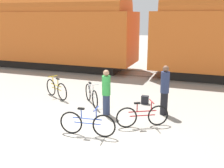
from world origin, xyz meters
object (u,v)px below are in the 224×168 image
freight_train (143,30)px  person_in_navy (165,90)px  bicycle_yellow (56,89)px  person_in_green (106,92)px  bicycle_maroon (142,116)px  backpack (145,100)px  bicycle_blue (87,124)px  bicycle_silver (91,95)px

freight_train → person_in_navy: freight_train is taller
bicycle_yellow → person_in_green: size_ratio=0.91×
person_in_navy → bicycle_maroon: bearing=100.7°
bicycle_yellow → person_in_navy: person_in_navy is taller
backpack → freight_train: bearing=104.2°
bicycle_blue → backpack: size_ratio=5.17×
bicycle_silver → person_in_navy: person_in_navy is taller
bicycle_silver → bicycle_maroon: bearing=-31.1°
backpack → bicycle_yellow: bearing=-172.7°
bicycle_silver → backpack: size_ratio=4.09×
bicycle_maroon → bicycle_silver: bearing=148.9°
person_in_navy → backpack: size_ratio=5.37×
bicycle_yellow → bicycle_blue: size_ratio=0.87×
bicycle_blue → person_in_green: 1.87m
person_in_green → backpack: bearing=0.0°
bicycle_blue → bicycle_maroon: bearing=40.1°
bicycle_maroon → person_in_navy: (0.49, 1.33, 0.56)m
bicycle_yellow → person_in_green: bearing=-22.5°
person_in_green → backpack: (1.07, 1.65, -0.68)m
freight_train → bicycle_yellow: (-2.45, -6.05, -2.30)m
bicycle_blue → person_in_navy: person_in_navy is taller
person_in_green → backpack: person_in_green is taller
freight_train → bicycle_maroon: freight_train is taller
bicycle_silver → person_in_green: person_in_green is taller
freight_train → bicycle_maroon: 8.35m
bicycle_silver → backpack: bicycle_silver is taller
freight_train → person_in_green: (0.33, -7.20, -1.85)m
bicycle_maroon → bicycle_blue: 1.85m
bicycle_maroon → person_in_green: 1.68m
backpack → bicycle_silver: bearing=-159.5°
bicycle_silver → backpack: (2.06, 0.77, -0.22)m
bicycle_maroon → freight_train: bearing=103.1°
bicycle_maroon → person_in_green: (-1.49, 0.61, 0.48)m
bicycle_maroon → person_in_navy: 1.52m
bicycle_maroon → bicycle_yellow: size_ratio=1.02×
bicycle_yellow → bicycle_maroon: bearing=-22.5°
bicycle_silver → person_in_navy: (2.97, -0.17, 0.55)m
bicycle_silver → person_in_green: size_ratio=0.83×
bicycle_silver → person_in_navy: size_ratio=0.76×
bicycle_yellow → person_in_navy: (4.76, -0.44, 0.53)m
person_in_green → bicycle_yellow: bearing=100.6°
freight_train → backpack: freight_train is taller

